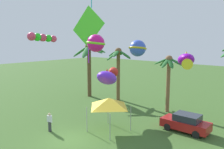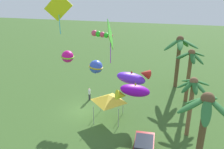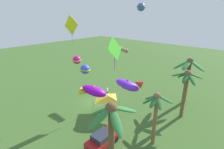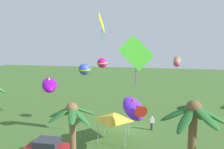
% 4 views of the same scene
% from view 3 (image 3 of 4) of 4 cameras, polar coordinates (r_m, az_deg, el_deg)
% --- Properties ---
extents(ground_plane, '(120.00, 120.00, 0.00)m').
position_cam_3_polar(ground_plane, '(27.11, -5.50, -9.14)').
color(ground_plane, '#3D6028').
extents(palm_tree_0, '(3.86, 3.57, 7.70)m').
position_cam_3_polar(palm_tree_0, '(12.17, -0.31, -17.93)').
color(palm_tree_0, brown).
rests_on(palm_tree_0, ground).
extents(palm_tree_1, '(3.67, 3.62, 6.62)m').
position_cam_3_polar(palm_tree_1, '(23.16, 23.90, -2.64)').
color(palm_tree_1, brown).
rests_on(palm_tree_1, ground).
extents(palm_tree_2, '(2.94, 2.99, 6.01)m').
position_cam_3_polar(palm_tree_2, '(17.43, 14.75, -10.62)').
color(palm_tree_2, brown).
rests_on(palm_tree_2, ground).
extents(palm_tree_3, '(4.63, 4.65, 7.19)m').
position_cam_3_polar(palm_tree_3, '(27.01, 24.64, 1.43)').
color(palm_tree_3, brown).
rests_on(palm_tree_3, ground).
extents(parked_car_0, '(3.94, 1.82, 1.51)m').
position_cam_3_polar(parked_car_0, '(18.89, -3.09, -20.99)').
color(parked_car_0, '#A51919').
rests_on(parked_car_0, ground).
extents(spectator_0, '(0.54, 0.31, 1.59)m').
position_cam_3_polar(spectator_0, '(28.44, -1.68, -5.74)').
color(spectator_0, '#38383D').
rests_on(spectator_0, ground).
extents(festival_tent, '(2.86, 2.86, 2.85)m').
position_cam_3_polar(festival_tent, '(23.27, -2.02, -7.34)').
color(festival_tent, '#9E9EA3').
rests_on(festival_tent, ground).
extents(kite_diamond_0, '(3.39, 0.52, 4.73)m').
position_cam_3_polar(kite_diamond_0, '(22.86, 0.93, 8.52)').
color(kite_diamond_0, '#54E435').
extents(kite_ball_1, '(1.69, 1.69, 1.11)m').
position_cam_3_polar(kite_ball_1, '(22.71, -11.86, 4.88)').
color(kite_ball_1, '#DB1488').
extents(kite_diamond_2, '(0.60, 2.58, 3.55)m').
position_cam_3_polar(kite_diamond_2, '(22.32, -13.70, 15.83)').
color(kite_diamond_2, yellow).
extents(kite_fish_3, '(2.30, 3.03, 1.49)m').
position_cam_3_polar(kite_fish_3, '(16.50, -6.56, -5.57)').
color(kite_fish_3, purple).
extents(kite_fish_4, '(2.94, 4.10, 2.14)m').
position_cam_3_polar(kite_fish_4, '(22.77, 5.78, -3.46)').
color(kite_fish_4, '#6828EE').
extents(kite_ball_5, '(1.48, 1.48, 1.15)m').
position_cam_3_polar(kite_ball_5, '(19.87, -9.11, 1.79)').
color(kite_ball_5, blue).
extents(kite_ball_6, '(1.15, 1.16, 0.90)m').
position_cam_3_polar(kite_ball_6, '(20.58, 9.84, 21.64)').
color(kite_ball_6, '#2560B3').
extents(kite_tube_7, '(0.90, 2.74, 0.89)m').
position_cam_3_polar(kite_tube_7, '(27.24, 3.15, 8.60)').
color(kite_tube_7, '#DE3A65').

